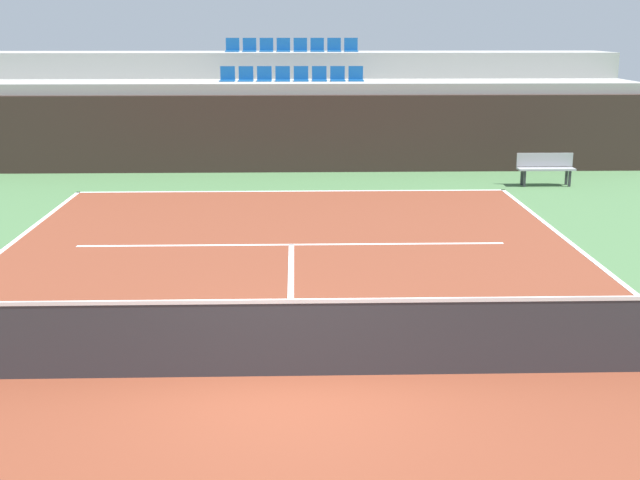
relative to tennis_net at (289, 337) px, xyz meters
The scene contains 12 objects.
ground_plane 0.51m from the tennis_net, ahead, with size 80.00×80.00×0.00m, color #477042.
court_surface 0.50m from the tennis_net, ahead, with size 11.00×24.00×0.01m, color brown.
baseline_far 11.96m from the tennis_net, 90.00° to the left, with size 11.00×0.10×0.00m, color white.
service_line_far 6.42m from the tennis_net, 90.00° to the left, with size 8.26×0.10×0.00m, color white.
centre_service_line 3.24m from the tennis_net, 90.00° to the left, with size 0.10×6.40×0.00m, color white.
back_wall 15.09m from the tennis_net, 90.00° to the left, with size 20.66×0.30×2.20m, color #33231E.
stands_tier_lower 16.45m from the tennis_net, 90.00° to the left, with size 20.66×2.40×2.51m, color #9E9E99.
stands_tier_upper 18.87m from the tennis_net, 90.00° to the left, with size 20.66×2.40×3.31m, color #9E9E99.
seating_row_lower 16.66m from the tennis_net, 90.00° to the left, with size 4.30×0.44×0.44m.
seating_row_upper 19.15m from the tennis_net, 90.00° to the left, with size 4.30×0.44×0.44m.
tennis_net is the anchor object (origin of this frame).
player_bench 14.33m from the tennis_net, 62.02° to the left, with size 1.50×0.40×0.85m.
Camera 1 is at (0.09, -9.66, 4.11)m, focal length 48.12 mm.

